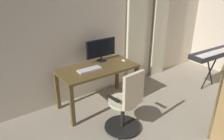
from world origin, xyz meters
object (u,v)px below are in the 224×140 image
object	(u,v)px
computer_keyboard	(90,69)
computer_mouse	(124,61)
office_chair	(126,105)
piano_keyboard	(213,54)
desk	(97,73)
computer_monitor	(101,49)

from	to	relation	value
computer_keyboard	computer_mouse	xyz separation A→B (m)	(-0.70, 0.01, 0.01)
office_chair	piano_keyboard	world-z (taller)	office_chair
piano_keyboard	desk	bearing A→B (deg)	-16.00
computer_monitor	piano_keyboard	bearing A→B (deg)	154.75
computer_mouse	computer_keyboard	bearing A→B (deg)	-1.14
office_chair	computer_monitor	bearing A→B (deg)	69.74
computer_monitor	computer_mouse	xyz separation A→B (m)	(-0.31, 0.27, -0.21)
computer_monitor	computer_keyboard	xyz separation A→B (m)	(0.39, 0.26, -0.22)
computer_keyboard	piano_keyboard	bearing A→B (deg)	163.71
desk	computer_keyboard	bearing A→B (deg)	11.24
computer_monitor	desk	bearing A→B (deg)	45.02
office_chair	computer_monitor	world-z (taller)	computer_monitor
computer_keyboard	computer_mouse	bearing A→B (deg)	178.86
desk	computer_monitor	size ratio (longest dim) A/B	2.29
computer_mouse	piano_keyboard	bearing A→B (deg)	158.11
office_chair	computer_monitor	size ratio (longest dim) A/B	1.71
desk	computer_mouse	xyz separation A→B (m)	(-0.54, 0.05, 0.12)
computer_monitor	office_chair	bearing A→B (deg)	76.48
computer_keyboard	piano_keyboard	distance (m)	2.56
computer_mouse	piano_keyboard	size ratio (longest dim) A/B	0.09
office_chair	computer_mouse	bearing A→B (deg)	48.12
office_chair	computer_keyboard	world-z (taller)	office_chair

